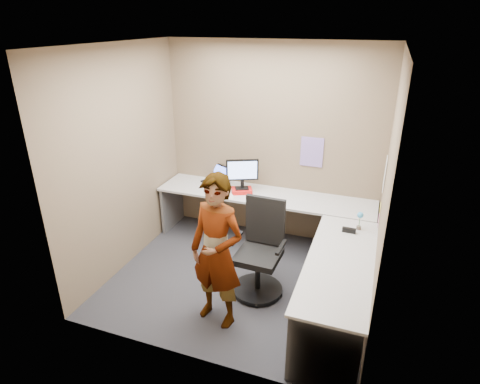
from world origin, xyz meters
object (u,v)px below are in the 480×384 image
at_px(desk, 284,229).
at_px(person, 217,252).
at_px(monitor, 242,172).
at_px(office_chair, 260,256).

bearing_deg(desk, person, -110.81).
bearing_deg(monitor, office_chair, -85.44).
distance_m(monitor, person, 1.72).
height_order(office_chair, person, person).
xyz_separation_m(monitor, person, (0.33, -1.67, -0.22)).
bearing_deg(person, monitor, 113.76).
relative_size(monitor, person, 0.26).
bearing_deg(office_chair, desk, 73.48).
bearing_deg(desk, monitor, 142.67).
xyz_separation_m(desk, monitor, (-0.75, 0.57, 0.44)).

